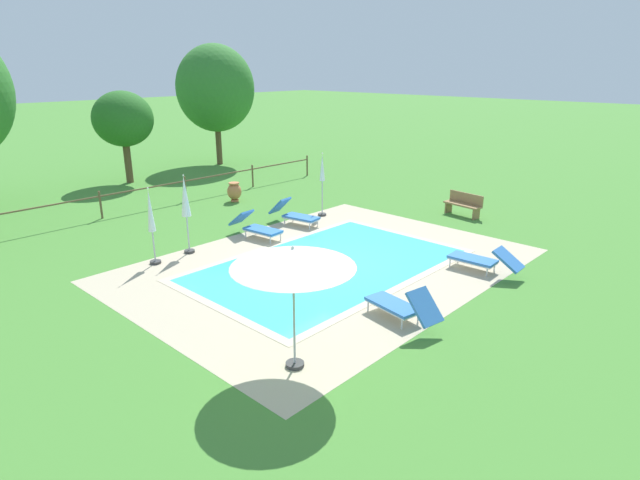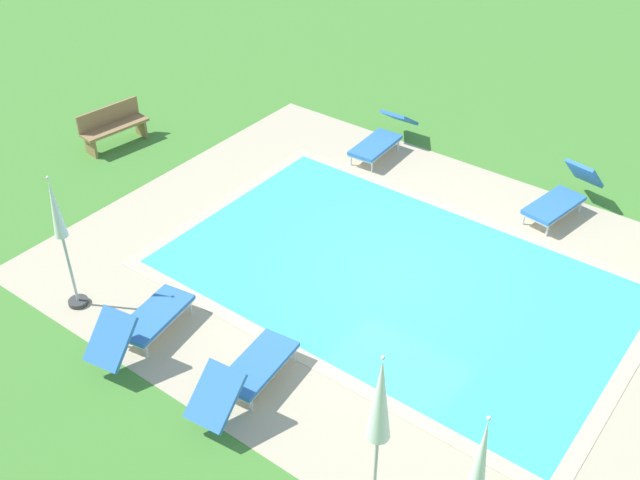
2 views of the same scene
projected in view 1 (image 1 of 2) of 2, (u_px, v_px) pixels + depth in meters
ground_plane at (328, 265)px, 15.14m from camera, size 160.00×160.00×0.00m
pool_deck_paving at (328, 265)px, 15.14m from camera, size 11.30×8.39×0.01m
swimming_pool_water at (328, 265)px, 15.14m from camera, size 7.57×4.66×0.01m
pool_coping_rim at (328, 265)px, 15.14m from camera, size 8.05×5.14×0.01m
sun_lounger_north_near_steps at (256, 227)px, 17.44m from camera, size 0.82×2.04×0.86m
sun_lounger_north_mid at (402, 306)px, 11.69m from camera, size 0.92×1.99×0.94m
sun_lounger_north_far at (295, 214)px, 18.89m from camera, size 0.90×2.00×0.92m
sun_lounger_north_end at (483, 260)px, 14.52m from camera, size 0.69×2.05×0.80m
patio_umbrella_open_foreground at (293, 258)px, 9.34m from camera, size 2.30×2.30×2.46m
patio_umbrella_closed_row_west at (151, 218)px, 14.81m from camera, size 0.32×0.32×2.27m
patio_umbrella_closed_row_mid_west at (322, 176)px, 19.63m from camera, size 0.32×0.32×2.43m
patio_umbrella_closed_row_centre at (185, 201)px, 15.62m from camera, size 0.32×0.32×2.44m
wooden_bench_lawn_side at (464, 204)px, 19.98m from camera, size 0.64×1.55×0.87m
terracotta_urn_near_fence at (234, 191)px, 22.07m from camera, size 0.60×0.60×0.82m
perimeter_fence at (145, 192)px, 20.81m from camera, size 18.56×0.08×1.05m
tree_west_mid at (215, 88)px, 29.24m from camera, size 4.36×4.36×6.67m
tree_centre at (123, 119)px, 24.85m from camera, size 2.83×2.83×4.39m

